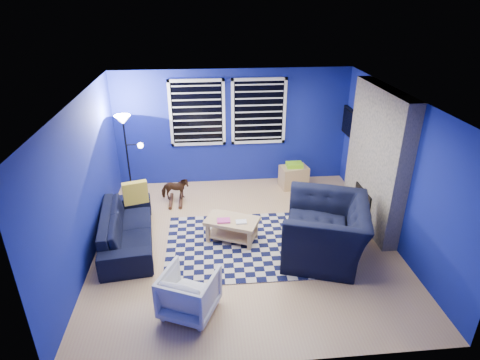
# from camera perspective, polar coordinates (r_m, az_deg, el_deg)

# --- Properties ---
(floor) EXTENTS (5.00, 5.00, 0.00)m
(floor) POSITION_cam_1_polar(r_m,az_deg,el_deg) (7.00, 0.72, -8.78)
(floor) COLOR tan
(floor) RESTS_ON ground
(ceiling) EXTENTS (5.00, 5.00, 0.00)m
(ceiling) POSITION_cam_1_polar(r_m,az_deg,el_deg) (5.97, 0.85, 11.48)
(ceiling) COLOR white
(ceiling) RESTS_ON wall_back
(wall_back) EXTENTS (5.00, 0.00, 5.00)m
(wall_back) POSITION_cam_1_polar(r_m,az_deg,el_deg) (8.71, -1.01, 7.45)
(wall_back) COLOR navy
(wall_back) RESTS_ON floor
(wall_left) EXTENTS (0.00, 5.00, 5.00)m
(wall_left) POSITION_cam_1_polar(r_m,az_deg,el_deg) (6.62, -21.28, -0.38)
(wall_left) COLOR navy
(wall_left) RESTS_ON floor
(wall_right) EXTENTS (0.00, 5.00, 5.00)m
(wall_right) POSITION_cam_1_polar(r_m,az_deg,el_deg) (7.09, 21.32, 1.31)
(wall_right) COLOR navy
(wall_right) RESTS_ON floor
(fireplace) EXTENTS (0.65, 2.00, 2.50)m
(fireplace) POSITION_cam_1_polar(r_m,az_deg,el_deg) (7.46, 18.68, 2.47)
(fireplace) COLOR gray
(fireplace) RESTS_ON floor
(window_left) EXTENTS (1.17, 0.06, 1.42)m
(window_left) POSITION_cam_1_polar(r_m,az_deg,el_deg) (8.54, -6.10, 9.42)
(window_left) COLOR black
(window_left) RESTS_ON wall_back
(window_right) EXTENTS (1.17, 0.06, 1.42)m
(window_right) POSITION_cam_1_polar(r_m,az_deg,el_deg) (8.62, 2.69, 9.69)
(window_right) COLOR black
(window_right) RESTS_ON wall_back
(tv) EXTENTS (0.07, 1.00, 0.58)m
(tv) POSITION_cam_1_polar(r_m,az_deg,el_deg) (8.72, 15.63, 7.58)
(tv) COLOR black
(tv) RESTS_ON wall_right
(rug) EXTENTS (2.52, 2.02, 0.02)m
(rug) POSITION_cam_1_polar(r_m,az_deg,el_deg) (6.92, 0.08, -9.20)
(rug) COLOR black
(rug) RESTS_ON floor
(sofa) EXTENTS (2.14, 1.05, 0.60)m
(sofa) POSITION_cam_1_polar(r_m,az_deg,el_deg) (7.08, -15.77, -6.54)
(sofa) COLOR black
(sofa) RESTS_ON floor
(armchair_big) EXTENTS (1.77, 1.65, 0.94)m
(armchair_big) POSITION_cam_1_polar(r_m,az_deg,el_deg) (6.58, 12.07, -6.97)
(armchair_big) COLOR black
(armchair_big) RESTS_ON floor
(armchair_bent) EXTENTS (0.91, 0.92, 0.64)m
(armchair_bent) POSITION_cam_1_polar(r_m,az_deg,el_deg) (5.55, -7.23, -15.57)
(armchair_bent) COLOR gray
(armchair_bent) RESTS_ON floor
(rocking_horse) EXTENTS (0.28, 0.56, 0.46)m
(rocking_horse) POSITION_cam_1_polar(r_m,az_deg,el_deg) (8.18, -9.22, -1.29)
(rocking_horse) COLOR #452C16
(rocking_horse) RESTS_ON floor
(coffee_table) EXTENTS (1.00, 0.81, 0.44)m
(coffee_table) POSITION_cam_1_polar(r_m,az_deg,el_deg) (6.88, -1.15, -6.46)
(coffee_table) COLOR tan
(coffee_table) RESTS_ON rug
(cabinet) EXTENTS (0.63, 0.48, 0.57)m
(cabinet) POSITION_cam_1_polar(r_m,az_deg,el_deg) (8.83, 7.64, 0.52)
(cabinet) COLOR tan
(cabinet) RESTS_ON floor
(floor_lamp) EXTENTS (0.49, 0.30, 1.80)m
(floor_lamp) POSITION_cam_1_polar(r_m,az_deg,el_deg) (8.04, -16.00, 6.59)
(floor_lamp) COLOR black
(floor_lamp) RESTS_ON floor
(throw_pillow) EXTENTS (0.43, 0.24, 0.39)m
(throw_pillow) POSITION_cam_1_polar(r_m,az_deg,el_deg) (7.09, -14.66, -1.76)
(throw_pillow) COLOR gold
(throw_pillow) RESTS_ON sofa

